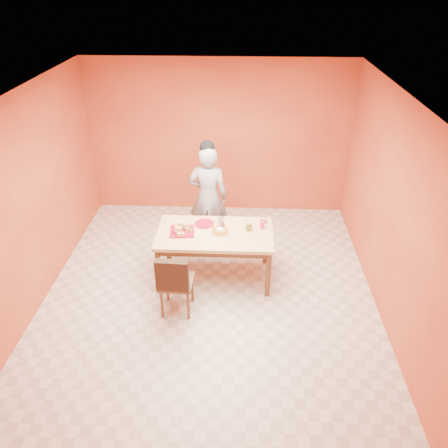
{
  "coord_description": "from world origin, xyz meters",
  "views": [
    {
      "loc": [
        0.41,
        -4.72,
        3.93
      ],
      "look_at": [
        0.19,
        0.3,
        0.95
      ],
      "focal_mm": 35.0,
      "sensor_mm": 36.0,
      "label": 1
    }
  ],
  "objects_px": {
    "dining_table": "(215,238)",
    "person": "(208,197)",
    "checker_tin": "(263,221)",
    "sponge_cake": "(220,231)",
    "pastry_platter": "(182,231)",
    "magenta_glass": "(262,225)",
    "dining_chair": "(176,281)",
    "red_dinner_plate": "(204,224)",
    "egg_ornament": "(249,226)"
  },
  "relations": [
    {
      "from": "dining_table",
      "to": "egg_ornament",
      "type": "xyz_separation_m",
      "value": [
        0.47,
        0.07,
        0.16
      ]
    },
    {
      "from": "pastry_platter",
      "to": "red_dinner_plate",
      "type": "xyz_separation_m",
      "value": [
        0.29,
        0.22,
        -0.0
      ]
    },
    {
      "from": "dining_table",
      "to": "red_dinner_plate",
      "type": "relative_size",
      "value": 5.86
    },
    {
      "from": "dining_table",
      "to": "sponge_cake",
      "type": "relative_size",
      "value": 6.99
    },
    {
      "from": "dining_chair",
      "to": "pastry_platter",
      "type": "xyz_separation_m",
      "value": [
        -0.0,
        0.74,
        0.29
      ]
    },
    {
      "from": "dining_chair",
      "to": "person",
      "type": "bearing_deg",
      "value": 82.59
    },
    {
      "from": "pastry_platter",
      "to": "magenta_glass",
      "type": "bearing_deg",
      "value": 8.04
    },
    {
      "from": "pastry_platter",
      "to": "red_dinner_plate",
      "type": "relative_size",
      "value": 1.2
    },
    {
      "from": "dining_chair",
      "to": "checker_tin",
      "type": "bearing_deg",
      "value": 45.49
    },
    {
      "from": "dining_chair",
      "to": "red_dinner_plate",
      "type": "height_order",
      "value": "dining_chair"
    },
    {
      "from": "sponge_cake",
      "to": "egg_ornament",
      "type": "xyz_separation_m",
      "value": [
        0.39,
        0.09,
        0.02
      ]
    },
    {
      "from": "dining_table",
      "to": "dining_chair",
      "type": "bearing_deg",
      "value": -121.02
    },
    {
      "from": "checker_tin",
      "to": "sponge_cake",
      "type": "bearing_deg",
      "value": -151.71
    },
    {
      "from": "dining_table",
      "to": "dining_chair",
      "type": "xyz_separation_m",
      "value": [
        -0.45,
        -0.75,
        -0.19
      ]
    },
    {
      "from": "dining_table",
      "to": "magenta_glass",
      "type": "distance_m",
      "value": 0.69
    },
    {
      "from": "pastry_platter",
      "to": "checker_tin",
      "type": "xyz_separation_m",
      "value": [
        1.13,
        0.32,
        0.0
      ]
    },
    {
      "from": "red_dinner_plate",
      "to": "sponge_cake",
      "type": "distance_m",
      "value": 0.33
    },
    {
      "from": "dining_chair",
      "to": "person",
      "type": "distance_m",
      "value": 1.72
    },
    {
      "from": "dining_table",
      "to": "sponge_cake",
      "type": "distance_m",
      "value": 0.15
    },
    {
      "from": "magenta_glass",
      "to": "checker_tin",
      "type": "relative_size",
      "value": 1.02
    },
    {
      "from": "dining_table",
      "to": "person",
      "type": "height_order",
      "value": "person"
    },
    {
      "from": "red_dinner_plate",
      "to": "checker_tin",
      "type": "height_order",
      "value": "checker_tin"
    },
    {
      "from": "person",
      "to": "magenta_glass",
      "type": "height_order",
      "value": "person"
    },
    {
      "from": "dining_table",
      "to": "dining_chair",
      "type": "distance_m",
      "value": 0.89
    },
    {
      "from": "red_dinner_plate",
      "to": "person",
      "type": "bearing_deg",
      "value": 89.88
    },
    {
      "from": "dining_chair",
      "to": "pastry_platter",
      "type": "bearing_deg",
      "value": 92.53
    },
    {
      "from": "person",
      "to": "sponge_cake",
      "type": "height_order",
      "value": "person"
    },
    {
      "from": "dining_table",
      "to": "pastry_platter",
      "type": "xyz_separation_m",
      "value": [
        -0.45,
        -0.01,
        0.1
      ]
    },
    {
      "from": "dining_table",
      "to": "egg_ornament",
      "type": "bearing_deg",
      "value": 9.1
    },
    {
      "from": "sponge_cake",
      "to": "dining_table",
      "type": "bearing_deg",
      "value": 165.43
    },
    {
      "from": "pastry_platter",
      "to": "dining_chair",
      "type": "bearing_deg",
      "value": -89.95
    },
    {
      "from": "dining_table",
      "to": "egg_ornament",
      "type": "relative_size",
      "value": 12.87
    },
    {
      "from": "egg_ornament",
      "to": "red_dinner_plate",
      "type": "bearing_deg",
      "value": 175.32
    },
    {
      "from": "dining_chair",
      "to": "checker_tin",
      "type": "xyz_separation_m",
      "value": [
        1.13,
        1.05,
        0.3
      ]
    },
    {
      "from": "sponge_cake",
      "to": "magenta_glass",
      "type": "height_order",
      "value": "magenta_glass"
    },
    {
      "from": "red_dinner_plate",
      "to": "egg_ornament",
      "type": "height_order",
      "value": "egg_ornament"
    },
    {
      "from": "egg_ornament",
      "to": "checker_tin",
      "type": "xyz_separation_m",
      "value": [
        0.21,
        0.23,
        -0.05
      ]
    },
    {
      "from": "person",
      "to": "egg_ornament",
      "type": "relative_size",
      "value": 13.41
    },
    {
      "from": "dining_chair",
      "to": "sponge_cake",
      "type": "xyz_separation_m",
      "value": [
        0.52,
        0.73,
        0.32
      ]
    },
    {
      "from": "pastry_platter",
      "to": "checker_tin",
      "type": "distance_m",
      "value": 1.17
    },
    {
      "from": "egg_ornament",
      "to": "checker_tin",
      "type": "distance_m",
      "value": 0.32
    },
    {
      "from": "red_dinner_plate",
      "to": "egg_ornament",
      "type": "xyz_separation_m",
      "value": [
        0.63,
        -0.14,
        0.05
      ]
    },
    {
      "from": "dining_table",
      "to": "dining_chair",
      "type": "height_order",
      "value": "dining_chair"
    },
    {
      "from": "dining_table",
      "to": "person",
      "type": "distance_m",
      "value": 0.94
    },
    {
      "from": "person",
      "to": "checker_tin",
      "type": "bearing_deg",
      "value": 147.41
    },
    {
      "from": "magenta_glass",
      "to": "sponge_cake",
      "type": "bearing_deg",
      "value": -164.18
    },
    {
      "from": "egg_ornament",
      "to": "dining_chair",
      "type": "bearing_deg",
      "value": -130.5
    },
    {
      "from": "dining_chair",
      "to": "sponge_cake",
      "type": "distance_m",
      "value": 0.95
    },
    {
      "from": "dining_table",
      "to": "checker_tin",
      "type": "xyz_separation_m",
      "value": [
        0.68,
        0.31,
        0.11
      ]
    },
    {
      "from": "red_dinner_plate",
      "to": "sponge_cake",
      "type": "bearing_deg",
      "value": -44.31
    }
  ]
}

